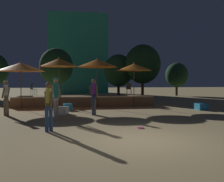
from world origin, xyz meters
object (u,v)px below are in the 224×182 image
Objects in this scene: person_0 at (56,95)px; background_tree_1 at (56,66)px; patio_umbrella_1 at (134,67)px; bistro_chair_0 at (33,88)px; bistro_chair_1 at (61,88)px; person_2 at (6,96)px; person_3 at (94,95)px; patio_umbrella_2 at (97,63)px; person_1 at (49,105)px; background_tree_2 at (119,71)px; frisbee_disc at (141,128)px; cube_seat_0 at (68,107)px; cube_seat_2 at (61,111)px; patio_umbrella_3 at (21,67)px; cube_seat_1 at (201,107)px; bistro_chair_2 at (129,88)px; background_tree_4 at (177,75)px; patio_umbrella_0 at (59,63)px; background_tree_3 at (143,64)px.

background_tree_1 reaches higher than person_0.
person_0 is (-4.83, -4.91, -1.58)m from patio_umbrella_1.
bistro_chair_1 is (2.02, -1.07, 0.00)m from bistro_chair_0.
person_2 is 0.96× the size of person_3.
patio_umbrella_2 is 6.26m from person_2.
background_tree_2 reaches higher than person_1.
frisbee_disc is (-1.59, -7.62, -2.67)m from patio_umbrella_1.
cube_seat_0 reaches higher than cube_seat_2.
person_3 is at bearing -38.44° from patio_umbrella_3.
cube_seat_2 is (-8.30, -0.78, -0.01)m from cube_seat_1.
cube_seat_1 is at bearing -7.54° from cube_seat_0.
person_2 is at bearing -122.47° from background_tree_2.
bistro_chair_2 is at bearing 27.66° from patio_umbrella_2.
cube_seat_0 is 2.32× the size of frisbee_disc.
background_tree_4 reaches higher than cube_seat_2.
cube_seat_2 is 3.21× the size of frisbee_disc.
cube_seat_0 is at bearing 62.31° from person_2.
patio_umbrella_0 is 5.36m from bistro_chair_2.
patio_umbrella_3 reaches higher than cube_seat_2.
person_2 is at bearing -147.24° from cube_seat_0.
frisbee_disc is at bearing -77.14° from background_tree_1.
bistro_chair_1 is (0.05, 0.85, -1.68)m from patio_umbrella_0.
background_tree_4 is (7.59, 2.70, -0.37)m from background_tree_2.
patio_umbrella_0 is 0.72× the size of background_tree_2.
background_tree_4 reaches higher than person_1.
person_3 is 5.87m from bistro_chair_2.
patio_umbrella_1 is at bearing 53.43° from person_2.
person_2 is at bearing -177.94° from cube_seat_2.
bistro_chair_2 is 0.23× the size of background_tree_4.
background_tree_1 reaches higher than background_tree_4.
background_tree_4 reaches higher than bistro_chair_0.
cube_seat_2 is 6.56m from bistro_chair_2.
background_tree_2 is at bearing -55.64° from person_0.
patio_umbrella_1 is 2.50m from patio_umbrella_2.
cube_seat_1 is at bearing -55.37° from background_tree_1.
background_tree_3 reaches higher than patio_umbrella_0.
bistro_chair_0 is 0.23× the size of background_tree_4.
cube_seat_1 reaches higher than cube_seat_2.
cube_seat_2 is at bearing -39.28° from person_0.
patio_umbrella_2 reaches higher than person_2.
bistro_chair_1 is 0.17× the size of background_tree_1.
bistro_chair_0 is (-2.06, 9.61, 0.34)m from person_1.
person_3 is 0.35× the size of background_tree_1.
cube_seat_1 is at bearing -33.63° from patio_umbrella_1.
background_tree_4 reaches higher than patio_umbrella_1.
bistro_chair_0 is 0.17× the size of background_tree_1.
patio_umbrella_2 is 1.73× the size of person_0.
patio_umbrella_2 is at bearing 35.83° from person_1.
background_tree_2 reaches higher than patio_umbrella_1.
background_tree_4 is (12.88, 15.20, 2.28)m from cube_seat_2.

